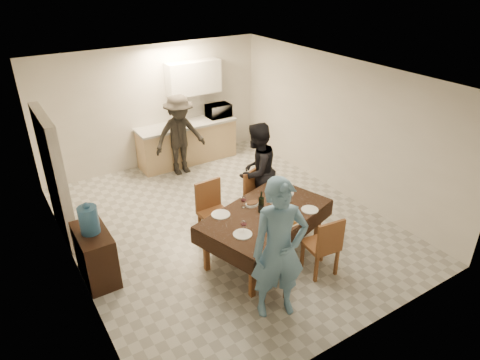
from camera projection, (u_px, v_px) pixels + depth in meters
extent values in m
cube|color=#B5B6B0|center=(226.00, 223.00, 7.51)|extent=(5.00, 6.00, 0.02)
cube|color=white|center=(223.00, 75.00, 6.31)|extent=(5.00, 6.00, 0.02)
cube|color=silver|center=(153.00, 107.00, 9.16)|extent=(5.00, 0.02, 2.60)
cube|color=silver|center=(364.00, 251.00, 4.66)|extent=(5.00, 0.02, 2.60)
cube|color=silver|center=(64.00, 197.00, 5.72)|extent=(0.02, 6.00, 2.60)
cube|color=silver|center=(338.00, 127.00, 8.10)|extent=(0.02, 6.00, 2.60)
cube|color=silver|center=(55.00, 177.00, 6.78)|extent=(0.15, 1.40, 2.10)
cube|color=tan|center=(188.00, 144.00, 9.60)|extent=(2.20, 0.60, 0.86)
cube|color=#ACACA7|center=(186.00, 124.00, 9.39)|extent=(2.24, 0.64, 0.05)
cube|color=white|center=(193.00, 78.00, 9.19)|extent=(1.20, 0.34, 0.70)
cube|color=black|center=(266.00, 214.00, 6.37)|extent=(2.23, 1.69, 0.04)
cube|color=brown|center=(265.00, 235.00, 6.55)|extent=(0.07, 0.07, 0.73)
cube|color=brown|center=(270.00, 268.00, 5.75)|extent=(0.48, 0.48, 0.05)
cube|color=brown|center=(279.00, 261.00, 5.50)|extent=(0.40, 0.12, 0.43)
cube|color=brown|center=(321.00, 245.00, 6.16)|extent=(0.48, 0.48, 0.05)
cube|color=brown|center=(332.00, 237.00, 5.89)|extent=(0.44, 0.09, 0.47)
cube|color=brown|center=(215.00, 214.00, 6.84)|extent=(0.47, 0.47, 0.05)
cube|color=brown|center=(221.00, 205.00, 6.56)|extent=(0.46, 0.06, 0.49)
cube|color=brown|center=(261.00, 200.00, 7.28)|extent=(0.58, 0.58, 0.05)
cube|color=brown|center=(269.00, 191.00, 7.00)|extent=(0.43, 0.20, 0.48)
cube|color=black|center=(96.00, 255.00, 6.07)|extent=(0.42, 0.85, 0.79)
cylinder|color=teal|center=(89.00, 220.00, 5.80)|extent=(0.26, 0.26, 0.40)
cylinder|color=white|center=(287.00, 201.00, 6.44)|extent=(0.14, 0.14, 0.22)
cube|color=#C67B3A|center=(287.00, 221.00, 6.12)|extent=(0.39, 0.30, 0.05)
cylinder|color=white|center=(275.00, 200.00, 6.63)|extent=(0.18, 0.18, 0.07)
cylinder|color=white|center=(252.00, 204.00, 6.54)|extent=(0.21, 0.21, 0.04)
cylinder|color=white|center=(243.00, 234.00, 5.85)|extent=(0.27, 0.27, 0.02)
cylinder|color=white|center=(310.00, 210.00, 6.42)|extent=(0.26, 0.26, 0.01)
cylinder|color=white|center=(221.00, 214.00, 6.30)|extent=(0.28, 0.28, 0.02)
cylinder|color=white|center=(285.00, 193.00, 6.87)|extent=(0.27, 0.27, 0.02)
imported|color=white|center=(219.00, 111.00, 9.70)|extent=(0.53, 0.36, 0.29)
imported|color=#5F8EB4|center=(279.00, 250.00, 5.23)|extent=(0.82, 0.68, 1.93)
imported|color=black|center=(257.00, 171.00, 7.37)|extent=(1.02, 0.91, 1.74)
imported|color=black|center=(180.00, 135.00, 8.89)|extent=(1.11, 0.64, 1.72)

